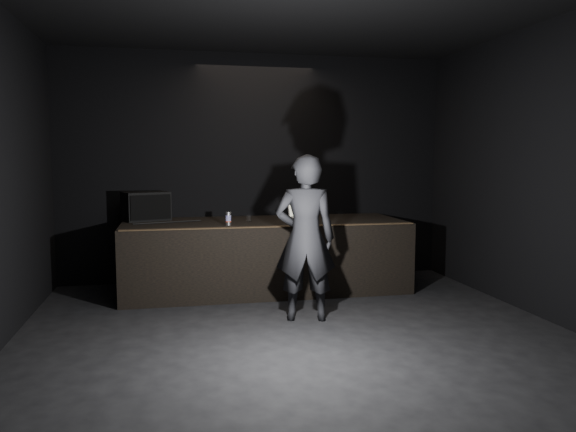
% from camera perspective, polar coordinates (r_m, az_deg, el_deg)
% --- Properties ---
extents(ground, '(7.00, 7.00, 0.00)m').
position_cam_1_polar(ground, '(5.69, 2.25, -13.67)').
color(ground, black).
rests_on(ground, ground).
extents(room_walls, '(6.10, 7.10, 3.52)m').
position_cam_1_polar(room_walls, '(5.36, 2.34, 7.14)').
color(room_walls, black).
rests_on(room_walls, ground).
extents(stage_riser, '(4.00, 1.50, 1.00)m').
position_cam_1_polar(stage_riser, '(8.16, -2.41, -3.99)').
color(stage_riser, black).
rests_on(stage_riser, ground).
extents(riser_lip, '(3.92, 0.10, 0.01)m').
position_cam_1_polar(riser_lip, '(7.39, -1.52, -1.07)').
color(riser_lip, brown).
rests_on(riser_lip, stage_riser).
extents(stage_monitor, '(0.73, 0.63, 0.41)m').
position_cam_1_polar(stage_monitor, '(8.39, -14.22, 0.98)').
color(stage_monitor, black).
rests_on(stage_monitor, stage_riser).
extents(cable, '(0.93, 0.29, 0.02)m').
position_cam_1_polar(cable, '(8.01, -12.13, -0.62)').
color(cable, black).
rests_on(cable, stage_riser).
extents(laptop, '(0.38, 0.36, 0.22)m').
position_cam_1_polar(laptop, '(8.42, 1.22, 0.15)').
color(laptop, white).
rests_on(laptop, stage_riser).
extents(beer_can, '(0.08, 0.08, 0.18)m').
position_cam_1_polar(beer_can, '(7.60, -6.09, -0.27)').
color(beer_can, silver).
rests_on(beer_can, stage_riser).
extents(plastic_cup, '(0.07, 0.07, 0.09)m').
position_cam_1_polar(plastic_cup, '(8.04, -4.00, -0.22)').
color(plastic_cup, white).
rests_on(plastic_cup, stage_riser).
extents(wii_remote, '(0.10, 0.17, 0.03)m').
position_cam_1_polar(wii_remote, '(7.51, 0.91, -0.88)').
color(wii_remote, white).
rests_on(wii_remote, stage_riser).
extents(person, '(0.78, 0.59, 1.95)m').
position_cam_1_polar(person, '(6.56, 1.76, -2.26)').
color(person, black).
rests_on(person, ground).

